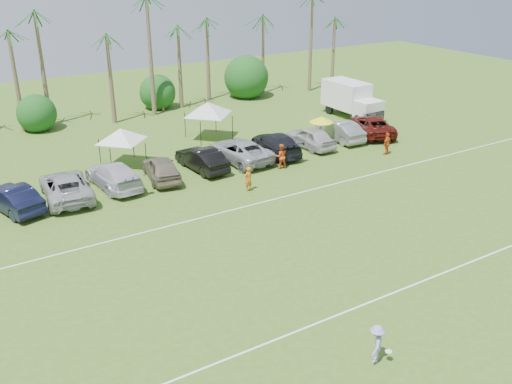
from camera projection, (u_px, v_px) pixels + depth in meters
ground at (389, 331)px, 24.04m from camera, size 120.00×120.00×0.00m
field_lines at (282, 252)px, 30.30m from camera, size 80.00×12.10×0.01m
palm_tree_4 at (49, 42)px, 48.90m from camera, size 2.40×2.40×8.90m
palm_tree_5 at (94, 28)px, 50.49m from camera, size 2.40×2.40×9.90m
palm_tree_6 at (136, 16)px, 52.09m from camera, size 2.40×2.40×10.90m
palm_tree_7 at (176, 4)px, 53.69m from camera, size 2.40×2.40×11.90m
palm_tree_8 at (223, 29)px, 57.12m from camera, size 2.40×2.40×8.90m
palm_tree_9 at (265, 17)px, 59.19m from camera, size 2.40×2.40×9.90m
palm_tree_10 at (304, 6)px, 61.27m from camera, size 2.40×2.40×10.90m
bush_tree_1 at (33, 107)px, 50.95m from camera, size 4.00×4.00×4.00m
bush_tree_2 at (158, 91)px, 56.75m from camera, size 4.00×4.00×4.00m
bush_tree_3 at (244, 80)px, 61.58m from camera, size 4.00×4.00×4.00m
sideline_player_a at (248, 179)px, 37.62m from camera, size 0.70×0.55×1.69m
sideline_player_b at (281, 156)px, 41.51m from camera, size 1.09×0.96×1.86m
sideline_player_c at (387, 144)px, 44.33m from camera, size 1.11×0.73×1.76m
box_truck at (352, 99)px, 53.91m from camera, size 2.54×6.41×3.29m
canopy_tent_left at (120, 129)px, 41.35m from camera, size 4.08×4.08×3.30m
canopy_tent_right at (208, 102)px, 47.14m from camera, size 4.54×4.54×3.68m
market_umbrella at (322, 119)px, 46.50m from camera, size 2.03×2.03×2.26m
frisbee_player at (376, 344)px, 21.98m from camera, size 1.19×1.11×1.62m
parked_car_1 at (13, 198)px, 34.74m from camera, size 3.13×5.37×1.67m
parked_car_2 at (66, 186)px, 36.47m from camera, size 3.32×6.25×1.67m
parked_car_3 at (114, 175)px, 38.27m from camera, size 2.80×5.93×1.67m
parked_car_4 at (161, 168)px, 39.48m from camera, size 2.79×5.18×1.67m
parked_car_5 at (202, 159)px, 41.26m from camera, size 2.14×5.19×1.67m
parked_car_6 at (240, 151)px, 42.96m from camera, size 3.23×6.21×1.67m
parked_car_7 at (276, 144)px, 44.48m from camera, size 3.15×6.04×1.67m
parked_car_8 at (311, 137)px, 45.95m from camera, size 2.09×4.95×1.67m
parked_car_9 at (340, 130)px, 47.73m from camera, size 2.08×5.18×1.67m
parked_car_10 at (371, 125)px, 49.09m from camera, size 4.94×6.63×1.67m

